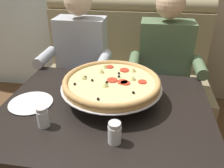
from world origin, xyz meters
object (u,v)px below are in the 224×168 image
at_px(dining_table, 105,121).
at_px(diner_right, 165,65).
at_px(pizza, 112,82).
at_px(shaker_pepper_flakes, 115,134).
at_px(diner_left, 79,60).
at_px(shaker_parmesan, 43,118).
at_px(plate_near_left, 31,102).
at_px(booth_bench, 123,82).

relative_size(dining_table, diner_right, 0.89).
xyz_separation_m(dining_table, diner_right, (0.34, 0.65, 0.08)).
xyz_separation_m(pizza, shaker_pepper_flakes, (0.07, -0.35, -0.06)).
bearing_deg(diner_left, shaker_pepper_flakes, -64.63).
relative_size(pizza, shaker_parmesan, 5.33).
distance_m(diner_left, shaker_pepper_flakes, 1.01).
xyz_separation_m(dining_table, diner_left, (-0.34, 0.65, 0.08)).
bearing_deg(plate_near_left, shaker_pepper_flakes, -24.47).
bearing_deg(shaker_parmesan, booth_bench, 76.91).
xyz_separation_m(diner_left, plate_near_left, (-0.07, -0.68, 0.02)).
xyz_separation_m(booth_bench, shaker_parmesan, (-0.26, -1.12, 0.37)).
height_order(pizza, plate_near_left, pizza).
bearing_deg(shaker_pepper_flakes, pizza, 101.35).
distance_m(dining_table, pizza, 0.22).
bearing_deg(plate_near_left, diner_right, 42.08).
distance_m(dining_table, diner_right, 0.74).
distance_m(booth_bench, diner_left, 0.53).
bearing_deg(dining_table, diner_right, 62.41).
xyz_separation_m(diner_left, shaker_pepper_flakes, (0.43, -0.91, 0.06)).
height_order(shaker_parmesan, plate_near_left, shaker_parmesan).
distance_m(dining_table, shaker_parmesan, 0.35).
bearing_deg(shaker_pepper_flakes, diner_right, 74.60).
distance_m(pizza, plate_near_left, 0.46).
height_order(dining_table, shaker_pepper_flakes, shaker_pepper_flakes).
distance_m(diner_left, shaker_parmesan, 0.86).
height_order(booth_bench, diner_right, diner_right).
bearing_deg(booth_bench, shaker_pepper_flakes, -85.60).
bearing_deg(diner_left, booth_bench, 37.91).
bearing_deg(booth_bench, diner_right, -37.91).
height_order(booth_bench, plate_near_left, booth_bench).
height_order(dining_table, pizza, pizza).
xyz_separation_m(diner_right, shaker_pepper_flakes, (-0.25, -0.91, 0.06)).
xyz_separation_m(diner_right, plate_near_left, (-0.76, -0.68, 0.02)).
relative_size(shaker_parmesan, plate_near_left, 0.43).
relative_size(booth_bench, dining_table, 1.34).
bearing_deg(plate_near_left, shaker_parmesan, -48.25).
relative_size(diner_left, shaker_pepper_flakes, 12.31).
xyz_separation_m(booth_bench, pizza, (0.02, -0.83, 0.43)).
bearing_deg(plate_near_left, booth_bench, 66.43).
xyz_separation_m(booth_bench, diner_left, (-0.34, -0.27, 0.31)).
bearing_deg(plate_near_left, diner_left, 83.97).
relative_size(diner_right, shaker_parmesan, 12.18).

